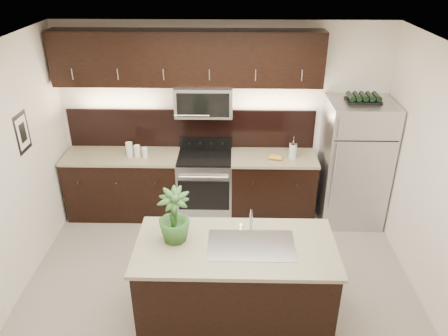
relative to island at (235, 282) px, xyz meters
The scene contains 12 objects.
ground 0.61m from the island, 118.10° to the left, with size 4.50×4.50×0.00m, color gray.
room_walls 1.29m from the island, 134.20° to the left, with size 4.52×4.02×2.71m.
counter_run 2.12m from the island, 107.40° to the left, with size 3.51×0.65×0.94m.
upper_fixtures 2.81m from the island, 105.65° to the left, with size 3.49×0.40×1.66m.
island is the anchor object (origin of this frame).
sink_faucet 0.51m from the island, ahead, with size 0.84×0.50×0.28m.
refrigerator 2.58m from the island, 50.50° to the left, with size 0.85×0.76×1.75m, color #B2B2B7.
wine_rack 2.87m from the island, 50.50° to the left, with size 0.43×0.27×0.10m.
plant 0.96m from the island, behind, with size 0.31×0.31×0.56m, color #295421.
canisters 2.46m from the island, 124.99° to the left, with size 0.30×0.12×0.20m.
french_press 2.20m from the island, 68.52° to the left, with size 0.11×0.11×0.31m.
bananas 2.07m from the island, 75.73° to the left, with size 0.19×0.15×0.06m, color gold.
Camera 1 is at (0.14, -3.77, 3.53)m, focal length 35.00 mm.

